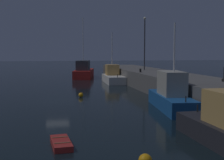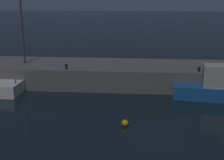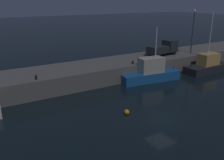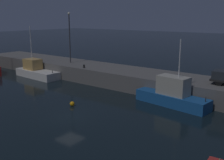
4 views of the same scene
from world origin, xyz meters
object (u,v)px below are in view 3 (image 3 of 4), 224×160
at_px(utility_truck, 164,48).
at_px(bollard_east, 36,77).
at_px(fishing_boat_blue, 150,73).
at_px(lamp_post_east, 193,28).
at_px(dockworker, 176,45).
at_px(mooring_buoy_mid, 127,112).
at_px(bollard_central, 133,62).
at_px(fishing_boat_orange, 207,65).

relative_size(utility_truck, bollard_east, 11.32).
xyz_separation_m(fishing_boat_blue, bollard_east, (-16.25, 1.93, 1.38)).
distance_m(fishing_boat_blue, lamp_post_east, 13.37).
bearing_deg(bollard_east, dockworker, 9.28).
relative_size(fishing_boat_blue, bollard_east, 17.42).
distance_m(fishing_boat_blue, bollard_east, 16.42).
distance_m(mooring_buoy_mid, bollard_central, 12.33).
bearing_deg(bollard_east, mooring_buoy_mid, -53.80).
bearing_deg(utility_truck, mooring_buoy_mid, -142.66).
relative_size(fishing_boat_blue, mooring_buoy_mid, 16.64).
bearing_deg(utility_truck, lamp_post_east, -14.03).
xyz_separation_m(mooring_buoy_mid, bollard_east, (-6.94, 9.48, 2.40)).
bearing_deg(bollard_east, fishing_boat_blue, -6.79).
relative_size(fishing_boat_blue, dockworker, 5.58).
xyz_separation_m(fishing_boat_orange, bollard_east, (-27.60, 3.02, 1.56)).
distance_m(fishing_boat_blue, fishing_boat_orange, 11.41).
distance_m(fishing_boat_orange, bollard_central, 13.65).
xyz_separation_m(fishing_boat_blue, mooring_buoy_mid, (-9.31, -7.55, -1.02)).
bearing_deg(bollard_central, mooring_buoy_mid, -128.03).
distance_m(fishing_boat_orange, dockworker, 7.85).
bearing_deg(mooring_buoy_mid, utility_truck, 37.34).
height_order(dockworker, bollard_east, dockworker).
height_order(lamp_post_east, bollard_east, lamp_post_east).
bearing_deg(fishing_boat_blue, lamp_post_east, 14.85).
bearing_deg(bollard_central, fishing_boat_orange, -13.08).
bearing_deg(fishing_boat_blue, utility_truck, 34.76).
xyz_separation_m(fishing_boat_orange, dockworker, (-0.08, 7.52, 2.25)).
relative_size(fishing_boat_blue, bollard_central, 18.92).
bearing_deg(mooring_buoy_mid, fishing_boat_blue, 39.01).
bearing_deg(fishing_boat_orange, bollard_central, 166.92).
bearing_deg(utility_truck, bollard_central, -163.40).
relative_size(fishing_boat_orange, dockworker, 5.86).
bearing_deg(lamp_post_east, mooring_buoy_mid, -153.16).
relative_size(fishing_boat_orange, utility_truck, 1.62).
relative_size(fishing_boat_blue, fishing_boat_orange, 0.95).
xyz_separation_m(lamp_post_east, dockworker, (-0.48, 3.32, -3.50)).
height_order(mooring_buoy_mid, lamp_post_east, lamp_post_east).
height_order(fishing_boat_blue, utility_truck, fishing_boat_blue).
bearing_deg(dockworker, fishing_boat_orange, -89.39).
xyz_separation_m(fishing_boat_blue, fishing_boat_orange, (11.35, -1.09, -0.18)).
height_order(mooring_buoy_mid, bollard_east, bollard_east).
distance_m(fishing_boat_blue, utility_truck, 8.14).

